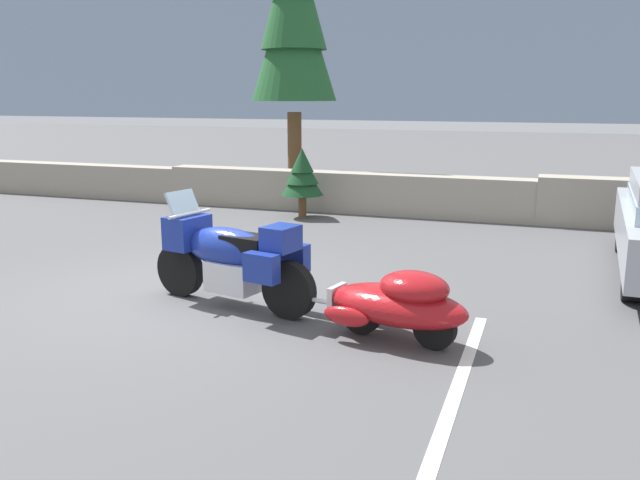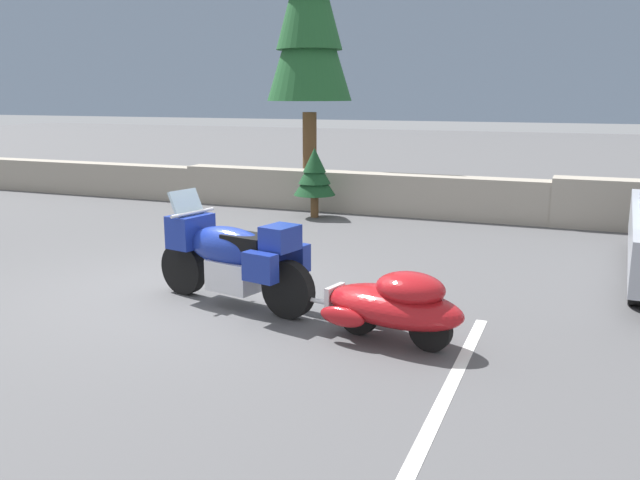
# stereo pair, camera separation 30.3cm
# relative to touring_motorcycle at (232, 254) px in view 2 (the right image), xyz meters

# --- Properties ---
(ground_plane) EXTENTS (80.00, 80.00, 0.00)m
(ground_plane) POSITION_rel_touring_motorcycle_xyz_m (-0.74, 0.22, -0.62)
(ground_plane) COLOR #4C4C4F
(stone_guard_wall) EXTENTS (24.00, 0.59, 0.94)m
(stone_guard_wall) POSITION_rel_touring_motorcycle_xyz_m (0.06, 6.68, -0.19)
(stone_guard_wall) COLOR gray
(stone_guard_wall) RESTS_ON ground
(distant_ridgeline) EXTENTS (240.00, 80.00, 16.00)m
(distant_ridgeline) POSITION_rel_touring_motorcycle_xyz_m (-0.74, 96.66, 7.38)
(distant_ridgeline) COLOR #7F93AD
(distant_ridgeline) RESTS_ON ground
(touring_motorcycle) EXTENTS (2.28, 1.05, 1.33)m
(touring_motorcycle) POSITION_rel_touring_motorcycle_xyz_m (0.00, 0.00, 0.00)
(touring_motorcycle) COLOR black
(touring_motorcycle) RESTS_ON ground
(car_shaped_trailer) EXTENTS (2.23, 1.03, 0.76)m
(car_shaped_trailer) POSITION_rel_touring_motorcycle_xyz_m (2.13, -0.48, -0.21)
(car_shaped_trailer) COLOR black
(car_shaped_trailer) RESTS_ON ground
(pine_tree_tall) EXTENTS (2.03, 2.03, 7.12)m
(pine_tree_tall) POSITION_rel_touring_motorcycle_xyz_m (-2.47, 8.33, 3.84)
(pine_tree_tall) COLOR brown
(pine_tree_tall) RESTS_ON ground
(pine_sapling_near) EXTENTS (0.85, 0.85, 1.42)m
(pine_sapling_near) POSITION_rel_touring_motorcycle_xyz_m (-1.29, 5.76, 0.27)
(pine_sapling_near) COLOR brown
(pine_sapling_near) RESTS_ON ground
(parking_stripe_marker) EXTENTS (0.12, 3.60, 0.01)m
(parking_stripe_marker) POSITION_rel_touring_motorcycle_xyz_m (2.87, -1.28, -0.62)
(parking_stripe_marker) COLOR silver
(parking_stripe_marker) RESTS_ON ground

